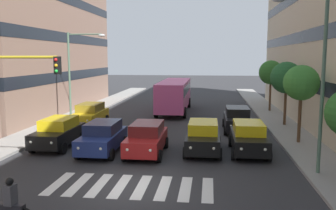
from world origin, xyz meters
name	(u,v)px	position (x,y,z in m)	size (l,w,h in m)	color
ground_plane	(131,186)	(0.00, 0.00, 0.00)	(180.00, 180.00, 0.00)	#2D2D30
building_right_block_0	(29,20)	(14.24, -19.60, 8.83)	(8.48, 23.85, 17.65)	#846656
crosswalk_markings	(131,186)	(0.00, 0.00, 0.00)	(6.75, 2.80, 0.01)	silver
car_0	(249,137)	(-5.34, -5.84, 0.89)	(2.02, 4.44, 1.72)	black
car_1	(203,137)	(-2.83, -5.76, 0.89)	(2.02, 4.44, 1.72)	black
car_2	(147,138)	(0.23, -5.02, 0.89)	(2.02, 4.44, 1.72)	maroon
car_3	(103,137)	(2.72, -5.03, 0.89)	(2.02, 4.44, 1.72)	navy
car_4	(58,132)	(5.70, -5.96, 0.89)	(2.02, 4.44, 1.72)	black
car_row2_0	(90,114)	(6.05, -12.62, 0.89)	(2.02, 4.44, 1.72)	gold
car_row2_1	(237,119)	(-5.17, -11.85, 0.89)	(2.02, 4.44, 1.72)	black
bus_behind_traffic	(174,93)	(0.23, -20.47, 1.86)	(2.78, 10.50, 3.00)	#DB5193
motorcycle_with_rider	(9,205)	(3.10, 3.80, 0.65)	(1.70, 0.39, 1.57)	black
traffic_light_gantry	(2,94)	(5.94, -0.79, 3.67)	(3.94, 0.36, 5.50)	#AD991E
street_lamp_left	(316,68)	(-7.72, -2.26, 4.82)	(2.36, 0.28, 7.84)	#4C6B56
street_lamp_right	(75,67)	(7.53, -13.75, 4.50)	(3.10, 0.28, 7.07)	#4C6B56
street_tree_1	(301,83)	(-8.59, -8.22, 3.75)	(2.12, 2.12, 4.69)	#513823
street_tree_2	(286,78)	(-8.90, -14.00, 3.74)	(2.39, 2.39, 4.80)	#513823
street_tree_3	(271,73)	(-8.96, -21.41, 3.81)	(2.30, 2.30, 4.83)	#513823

